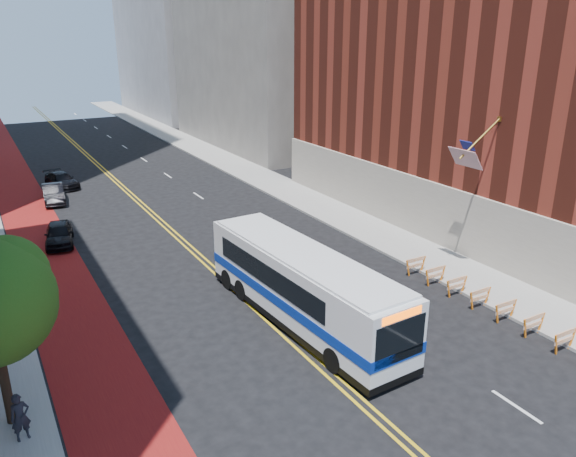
{
  "coord_description": "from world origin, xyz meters",
  "views": [
    {
      "loc": [
        -10.96,
        -12.78,
        12.97
      ],
      "look_at": [
        0.87,
        8.0,
        4.53
      ],
      "focal_mm": 35.0,
      "sensor_mm": 36.0,
      "label": 1
    }
  ],
  "objects_px": {
    "car_a": "(59,234)",
    "pedestrian": "(20,417)",
    "car_c": "(62,180)",
    "transit_bus": "(301,285)",
    "car_b": "(53,194)"
  },
  "relations": [
    {
      "from": "car_c",
      "to": "pedestrian",
      "type": "distance_m",
      "value": 34.12
    },
    {
      "from": "transit_bus",
      "to": "car_a",
      "type": "xyz_separation_m",
      "value": [
        -8.29,
        16.31,
        -1.14
      ]
    },
    {
      "from": "car_a",
      "to": "car_c",
      "type": "bearing_deg",
      "value": 90.16
    },
    {
      "from": "transit_bus",
      "to": "car_a",
      "type": "bearing_deg",
      "value": 113.69
    },
    {
      "from": "transit_bus",
      "to": "car_c",
      "type": "distance_m",
      "value": 31.46
    },
    {
      "from": "pedestrian",
      "to": "car_c",
      "type": "bearing_deg",
      "value": 68.23
    },
    {
      "from": "car_b",
      "to": "car_a",
      "type": "bearing_deg",
      "value": -91.74
    },
    {
      "from": "car_a",
      "to": "pedestrian",
      "type": "xyz_separation_m",
      "value": [
        -4.02,
        -18.94,
        0.3
      ]
    },
    {
      "from": "transit_bus",
      "to": "pedestrian",
      "type": "xyz_separation_m",
      "value": [
        -12.31,
        -2.63,
        -0.84
      ]
    },
    {
      "from": "car_a",
      "to": "pedestrian",
      "type": "bearing_deg",
      "value": -92.45
    },
    {
      "from": "transit_bus",
      "to": "car_b",
      "type": "height_order",
      "value": "transit_bus"
    },
    {
      "from": "transit_bus",
      "to": "pedestrian",
      "type": "distance_m",
      "value": 12.61
    },
    {
      "from": "car_c",
      "to": "car_a",
      "type": "bearing_deg",
      "value": -112.66
    },
    {
      "from": "car_a",
      "to": "car_b",
      "type": "relative_size",
      "value": 0.94
    },
    {
      "from": "transit_bus",
      "to": "car_c",
      "type": "height_order",
      "value": "transit_bus"
    }
  ]
}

